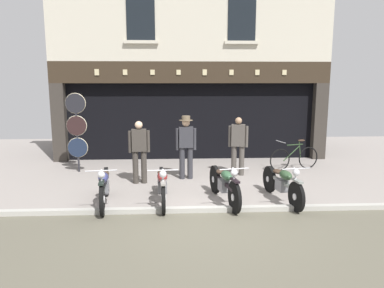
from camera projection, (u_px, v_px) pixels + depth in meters
ground at (208, 235)px, 6.55m from camera, size 21.25×22.00×0.18m
shop_facade at (189, 107)px, 14.13m from camera, size 9.55×4.42×6.08m
motorcycle_left at (104, 186)px, 7.94m from camera, size 0.62×2.03×0.93m
motorcycle_center_left at (162, 184)px, 8.09m from camera, size 0.62×2.07×0.91m
motorcycle_center at (224, 184)px, 8.10m from camera, size 0.64×2.06×0.93m
motorcycle_center_right at (282, 183)px, 8.18m from camera, size 0.62×2.02×0.91m
salesman_left at (139, 149)px, 9.55m from camera, size 0.56×0.26×1.65m
shopkeeper_center at (186, 144)px, 9.98m from camera, size 0.56×0.37×1.75m
salesman_right at (238, 143)px, 10.39m from camera, size 0.55×0.29×1.67m
tyre_sign_pole at (77, 127)px, 10.68m from camera, size 0.60×0.06×2.34m
advert_board_near at (262, 114)px, 12.67m from camera, size 0.80×0.03×1.05m
leaning_bicycle at (295, 157)px, 11.17m from camera, size 1.64×0.64×0.93m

